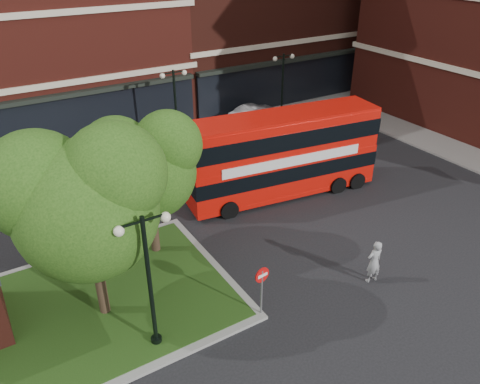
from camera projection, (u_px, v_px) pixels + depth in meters
ground at (292, 289)px, 17.94m from camera, size 120.00×120.00×0.00m
pavement_far at (137, 144)px, 30.19m from camera, size 44.00×3.00×0.12m
traffic_island at (60, 319)px, 16.46m from camera, size 12.60×7.60×0.15m
tree_island_west at (81, 197)px, 14.50m from camera, size 5.40×4.71×7.21m
tree_island_east at (144, 162)px, 18.00m from camera, size 4.46×3.90×6.29m
lamp_island at (149, 277)px, 14.19m from camera, size 1.72×0.36×5.00m
lamp_far_left at (176, 106)px, 28.28m from camera, size 1.72×0.36×5.00m
lamp_far_right at (282, 86)px, 31.95m from camera, size 1.72×0.36×5.00m
bus at (283, 149)px, 23.39m from camera, size 10.19×3.61×3.81m
woman at (374, 262)px, 17.96m from camera, size 0.71×0.50×1.84m
car_silver at (110, 154)px, 27.31m from camera, size 4.06×2.08×1.32m
car_white at (255, 113)px, 33.57m from camera, size 3.98×1.73×1.27m
no_entry_sign at (262, 282)px, 16.01m from camera, size 0.58×0.10×2.10m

